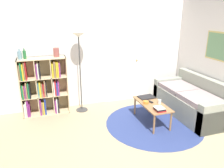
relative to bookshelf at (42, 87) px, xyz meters
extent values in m
cube|color=silver|center=(1.35, 0.22, 0.70)|extent=(7.16, 0.05, 2.60)
cube|color=white|center=(1.93, 0.18, 0.43)|extent=(0.87, 0.02, 2.07)
sphere|color=tan|center=(2.24, 0.16, 0.39)|extent=(0.04, 0.04, 0.04)
cube|color=silver|center=(3.46, -1.11, 0.70)|extent=(0.05, 5.59, 2.60)
cube|color=tan|center=(3.42, -1.11, 0.86)|extent=(0.02, 0.62, 0.57)
cube|color=#669366|center=(3.41, -1.11, 0.86)|extent=(0.01, 0.56, 0.51)
cylinder|color=navy|center=(2.05, -1.18, -0.60)|extent=(1.91, 1.91, 0.01)
cube|color=beige|center=(-0.43, 0.00, 0.01)|extent=(0.02, 0.34, 1.23)
cube|color=beige|center=(0.51, 0.00, 0.01)|extent=(0.02, 0.34, 1.23)
cube|color=beige|center=(0.04, 0.00, 0.62)|extent=(0.96, 0.34, 0.02)
cube|color=beige|center=(0.04, 0.00, -0.59)|extent=(0.96, 0.34, 0.02)
cube|color=beige|center=(0.04, 0.16, 0.01)|extent=(0.96, 0.02, 1.23)
cube|color=beige|center=(-0.11, 0.00, 0.01)|extent=(0.02, 0.32, 1.19)
cube|color=beige|center=(0.20, 0.00, 0.01)|extent=(0.02, 0.32, 1.19)
cube|color=beige|center=(0.04, 0.00, -0.19)|extent=(0.93, 0.32, 0.02)
cube|color=beige|center=(0.04, 0.00, 0.21)|extent=(0.93, 0.32, 0.02)
cube|color=silver|center=(-0.39, -0.04, -0.45)|extent=(0.03, 0.24, 0.28)
cube|color=silver|center=(-0.36, -0.03, -0.41)|extent=(0.02, 0.26, 0.34)
cube|color=#7F287A|center=(-0.33, -0.05, -0.41)|extent=(0.03, 0.22, 0.36)
cube|color=#7F287A|center=(-0.30, -0.04, -0.45)|extent=(0.02, 0.24, 0.28)
cube|color=#7F287A|center=(-0.08, -0.06, -0.41)|extent=(0.03, 0.21, 0.34)
cube|color=olive|center=(-0.05, -0.05, -0.44)|extent=(0.03, 0.22, 0.28)
cube|color=gold|center=(-0.02, -0.07, -0.45)|extent=(0.02, 0.19, 0.27)
cube|color=navy|center=(0.02, -0.05, -0.41)|extent=(0.03, 0.22, 0.35)
cube|color=#7F287A|center=(0.23, -0.04, -0.45)|extent=(0.03, 0.25, 0.28)
cube|color=silver|center=(0.26, -0.04, -0.43)|extent=(0.03, 0.25, 0.31)
cube|color=black|center=(0.29, -0.05, -0.43)|extent=(0.03, 0.23, 0.31)
cube|color=#196B38|center=(-0.40, -0.03, -0.04)|extent=(0.03, 0.26, 0.28)
cube|color=olive|center=(-0.37, -0.06, -0.04)|extent=(0.02, 0.22, 0.28)
cube|color=#7F287A|center=(-0.34, -0.03, -0.04)|extent=(0.02, 0.26, 0.27)
cube|color=olive|center=(-0.32, -0.03, -0.01)|extent=(0.03, 0.27, 0.34)
cube|color=#196B38|center=(-0.28, -0.06, -0.02)|extent=(0.03, 0.21, 0.32)
cube|color=black|center=(-0.25, -0.04, -0.02)|extent=(0.02, 0.24, 0.31)
cube|color=teal|center=(-0.08, -0.06, -0.03)|extent=(0.02, 0.20, 0.30)
cube|color=gold|center=(-0.05, -0.04, -0.02)|extent=(0.03, 0.25, 0.31)
cube|color=olive|center=(-0.02, -0.06, -0.04)|extent=(0.03, 0.20, 0.28)
cube|color=#B21E23|center=(0.01, -0.05, -0.04)|extent=(0.02, 0.22, 0.27)
cube|color=olive|center=(0.05, -0.06, -0.01)|extent=(0.03, 0.20, 0.34)
cube|color=black|center=(0.07, -0.06, -0.03)|extent=(0.02, 0.21, 0.31)
cube|color=silver|center=(0.23, -0.06, -0.03)|extent=(0.02, 0.21, 0.29)
cube|color=#B21E23|center=(0.26, -0.03, -0.02)|extent=(0.03, 0.26, 0.31)
cube|color=navy|center=(0.29, -0.05, -0.05)|extent=(0.03, 0.23, 0.27)
cube|color=#7F287A|center=(0.32, -0.03, -0.03)|extent=(0.03, 0.26, 0.30)
cube|color=olive|center=(-0.40, -0.05, 0.37)|extent=(0.02, 0.23, 0.31)
cube|color=#196B38|center=(-0.37, -0.05, 0.39)|extent=(0.03, 0.22, 0.35)
cube|color=gold|center=(-0.34, -0.05, 0.38)|extent=(0.03, 0.23, 0.32)
cube|color=olive|center=(-0.31, -0.07, 0.39)|extent=(0.02, 0.19, 0.35)
cube|color=#B21E23|center=(-0.28, -0.03, 0.40)|extent=(0.02, 0.26, 0.36)
cube|color=#7F287A|center=(-0.08, -0.04, 0.37)|extent=(0.02, 0.24, 0.30)
cube|color=silver|center=(-0.06, -0.05, 0.38)|extent=(0.02, 0.22, 0.32)
cube|color=black|center=(-0.02, -0.04, 0.38)|extent=(0.03, 0.25, 0.32)
cube|color=gold|center=(0.23, -0.04, 0.37)|extent=(0.03, 0.24, 0.30)
cube|color=olive|center=(0.27, -0.06, 0.38)|extent=(0.03, 0.20, 0.33)
cube|color=gold|center=(0.31, -0.07, 0.38)|extent=(0.03, 0.20, 0.32)
cube|color=gold|center=(0.34, -0.07, 0.37)|extent=(0.02, 0.20, 0.31)
cube|color=#7F287A|center=(0.37, -0.04, 0.37)|extent=(0.03, 0.24, 0.30)
cylinder|color=#333333|center=(0.80, -0.12, -0.60)|extent=(0.26, 0.26, 0.01)
cylinder|color=#333333|center=(0.80, -0.12, 0.26)|extent=(0.02, 0.02, 1.62)
cone|color=white|center=(0.80, -0.12, 1.07)|extent=(0.29, 0.29, 0.10)
cube|color=gray|center=(3.00, -1.02, -0.38)|extent=(0.83, 1.75, 0.45)
cube|color=gray|center=(3.33, -1.02, -0.21)|extent=(0.16, 1.75, 0.79)
cube|color=gray|center=(3.00, -1.81, -0.31)|extent=(0.83, 0.16, 0.59)
cube|color=gray|center=(3.00, -0.23, -0.31)|extent=(0.83, 0.16, 0.59)
cube|color=#A18E8E|center=(2.92, -1.38, -0.11)|extent=(0.63, 0.69, 0.10)
cube|color=#A18E8E|center=(2.92, -0.66, -0.11)|extent=(0.63, 0.69, 0.10)
cube|color=#996B42|center=(2.02, -1.10, -0.21)|extent=(0.43, 0.93, 0.02)
cylinder|color=#996B42|center=(1.85, -1.53, -0.41)|extent=(0.04, 0.04, 0.38)
cylinder|color=#996B42|center=(1.85, -0.68, -0.41)|extent=(0.04, 0.04, 0.38)
cylinder|color=#996B42|center=(2.20, -1.53, -0.41)|extent=(0.04, 0.04, 0.38)
cylinder|color=#996B42|center=(2.20, -0.68, -0.41)|extent=(0.04, 0.04, 0.38)
cube|color=black|center=(2.06, -0.79, -0.19)|extent=(0.35, 0.26, 0.02)
cylinder|color=orange|center=(1.90, -1.07, -0.17)|extent=(0.11, 0.11, 0.05)
cube|color=#B21E23|center=(2.00, -1.44, -0.18)|extent=(0.16, 0.18, 0.03)
cube|color=black|center=(1.99, -1.44, -0.16)|extent=(0.16, 0.18, 0.02)
cube|color=silver|center=(1.98, -1.44, -0.14)|extent=(0.16, 0.18, 0.02)
cylinder|color=white|center=(2.16, -1.15, -0.16)|extent=(0.06, 0.06, 0.08)
cube|color=black|center=(2.01, -1.02, -0.19)|extent=(0.09, 0.18, 0.02)
cylinder|color=#6B93A3|center=(-0.36, -0.03, 0.70)|extent=(0.08, 0.08, 0.16)
cylinder|color=#6B93A3|center=(-0.36, -0.03, 0.81)|extent=(0.03, 0.03, 0.04)
cylinder|color=#236633|center=(-0.27, -0.01, 0.71)|extent=(0.06, 0.06, 0.16)
cylinder|color=#236633|center=(-0.27, -0.01, 0.81)|extent=(0.02, 0.02, 0.04)
cylinder|color=#934C47|center=(0.34, 0.00, 0.72)|extent=(0.12, 0.12, 0.19)
camera|label=1|loc=(0.04, -4.60, 1.52)|focal=35.00mm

